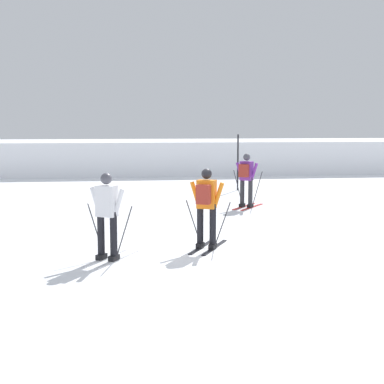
{
  "coord_description": "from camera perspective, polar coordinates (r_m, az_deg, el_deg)",
  "views": [
    {
      "loc": [
        -1.36,
        -11.71,
        2.64
      ],
      "look_at": [
        0.48,
        2.57,
        0.9
      ],
      "focal_mm": 52.98,
      "sensor_mm": 36.0,
      "label": 1
    }
  ],
  "objects": [
    {
      "name": "ground_plane",
      "position": [
        12.08,
        -0.72,
        -5.74
      ],
      "size": [
        120.0,
        120.0,
        0.0
      ],
      "primitive_type": "plane",
      "color": "white"
    },
    {
      "name": "far_snow_ridge",
      "position": [
        31.45,
        -4.88,
        3.62
      ],
      "size": [
        80.0,
        7.01,
        1.71
      ],
      "primitive_type": "cube",
      "color": "white",
      "rests_on": "ground"
    },
    {
      "name": "skier_orange",
      "position": [
        11.89,
        1.44,
        -1.26
      ],
      "size": [
        1.05,
        1.6,
        1.71
      ],
      "color": "black",
      "rests_on": "ground"
    },
    {
      "name": "skier_purple",
      "position": [
        17.86,
        5.47,
        1.45
      ],
      "size": [
        1.25,
        1.5,
        1.71
      ],
      "color": "red",
      "rests_on": "ground"
    },
    {
      "name": "skier_white",
      "position": [
        11.0,
        -8.54,
        -2.21
      ],
      "size": [
        1.11,
        1.57,
        1.71
      ],
      "color": "silver",
      "rests_on": "ground"
    },
    {
      "name": "trail_marker_pole",
      "position": [
        22.56,
        4.64,
        2.98
      ],
      "size": [
        0.06,
        0.06,
        2.22
      ],
      "primitive_type": "cylinder",
      "color": "black",
      "rests_on": "ground"
    }
  ]
}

